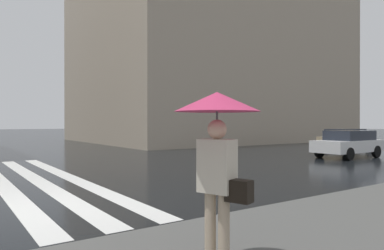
{
  "coord_description": "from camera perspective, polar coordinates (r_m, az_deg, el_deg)",
  "views": [
    {
      "loc": [
        -7.94,
        1.57,
        1.79
      ],
      "look_at": [
        3.54,
        -6.44,
        1.72
      ],
      "focal_mm": 33.15,
      "sensor_mm": 36.0,
      "label": 1
    }
  ],
  "objects": [
    {
      "name": "ground_plane",
      "position": [
        8.29,
        -23.71,
        -12.2
      ],
      "size": [
        220.0,
        220.0,
        0.0
      ],
      "primitive_type": "plane",
      "color": "black"
    },
    {
      "name": "zebra_crossing",
      "position": [
        12.15,
        -28.38,
        -8.19
      ],
      "size": [
        13.0,
        4.5,
        0.01
      ],
      "color": "silver",
      "rests_on": "ground_plane"
    },
    {
      "name": "haussmann_block_corner",
      "position": [
        38.93,
        2.77,
        12.03
      ],
      "size": [
        19.45,
        25.11,
        19.84
      ],
      "color": "tan",
      "rests_on": "ground_plane"
    },
    {
      "name": "car_white",
      "position": [
        20.18,
        23.87,
        -2.67
      ],
      "size": [
        1.85,
        4.1,
        1.41
      ],
      "color": "silver",
      "rests_on": "ground_plane"
    },
    {
      "name": "car_champagne",
      "position": [
        25.74,
        23.57,
        -2.04
      ],
      "size": [
        1.85,
        4.1,
        1.41
      ],
      "color": "tan",
      "rests_on": "ground_plane"
    },
    {
      "name": "pedestrian_with_floral_umbrella",
      "position": [
        3.97,
        4.16,
        -0.67
      ],
      "size": [
        0.97,
        0.97,
        1.99
      ],
      "color": "beige",
      "rests_on": "sidewalk_pavement"
    }
  ]
}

